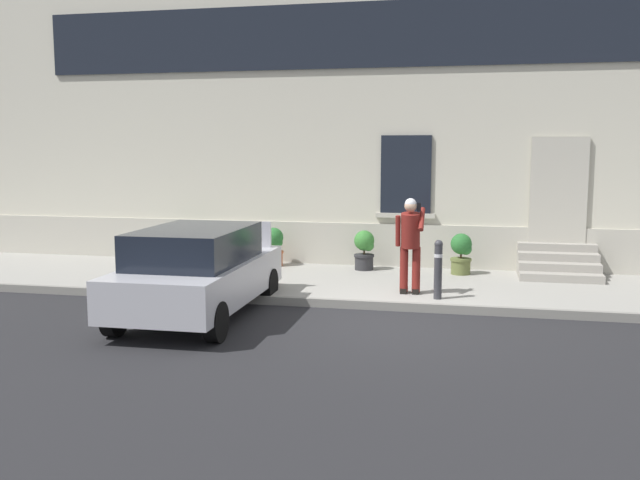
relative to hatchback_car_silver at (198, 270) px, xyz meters
The scene contains 12 objects.
ground_plane 3.03m from the hatchback_car_silver, ahead, with size 80.00×80.00×0.00m, color #232326.
sidewalk 4.25m from the hatchback_car_silver, 45.98° to the left, with size 24.00×3.60×0.15m, color #99968E.
curb_edge 3.21m from the hatchback_car_silver, 21.63° to the left, with size 24.00×0.12×0.15m, color gray.
building_facade 6.89m from the hatchback_car_silver, 62.04° to the left, with size 24.00×1.52×7.50m.
entrance_stoop 7.52m from the hatchback_car_silver, 35.27° to the left, with size 1.60×1.28×0.64m.
hatchback_car_silver is the anchor object (origin of this frame).
bollard_near_person 4.13m from the hatchback_car_silver, 22.30° to the left, with size 0.15×0.15×1.04m.
person_on_phone 3.81m from the hatchback_car_silver, 29.43° to the left, with size 0.51×0.49×1.75m.
planter_cream 4.59m from the hatchback_car_silver, 115.96° to the left, with size 0.44×0.44×0.86m.
planter_terracotta 4.31m from the hatchback_car_silver, 89.30° to the left, with size 0.44×0.44×0.86m.
planter_charcoal 4.72m from the hatchback_car_silver, 63.38° to the left, with size 0.44×0.44×0.86m.
planter_olive 5.87m from the hatchback_car_silver, 44.59° to the left, with size 0.44×0.44×0.86m.
Camera 1 is at (1.45, -10.89, 2.80)m, focal length 39.41 mm.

